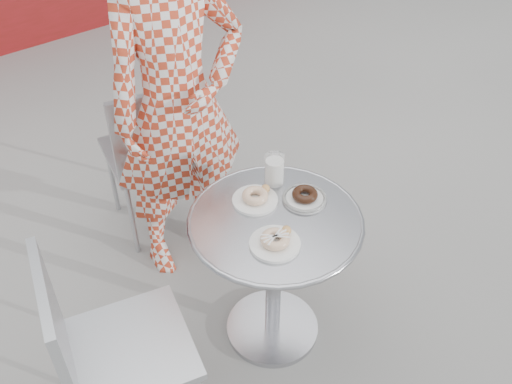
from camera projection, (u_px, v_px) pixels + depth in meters
ground at (261, 328)px, 2.73m from camera, size 60.00×60.00×0.00m
bistro_table at (275, 250)px, 2.38m from camera, size 0.71×0.71×0.72m
chair_far at (156, 181)px, 3.12m from camera, size 0.54×0.54×0.95m
chair_left at (133, 379)px, 2.20m from camera, size 0.55×0.54×0.94m
seated_person at (178, 105)px, 2.55m from camera, size 0.71×0.51×1.83m
plate_far at (256, 197)px, 2.34m from camera, size 0.19×0.19×0.05m
plate_near at (276, 241)px, 2.14m from camera, size 0.20×0.20×0.05m
plate_checker at (305, 197)px, 2.34m from camera, size 0.18×0.18×0.05m
milk_cup at (274, 170)px, 2.40m from camera, size 0.09×0.09×0.14m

